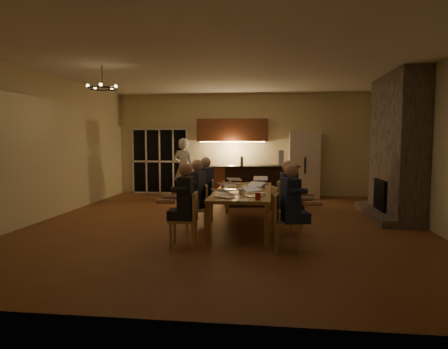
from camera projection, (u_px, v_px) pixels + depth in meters
floor at (226, 224)px, 8.33m from camera, size 9.00×9.00×0.00m
back_wall at (243, 145)px, 12.66m from camera, size 8.00×0.04×3.20m
left_wall at (43, 147)px, 8.67m from camera, size 0.04×9.00×3.20m
right_wall at (433, 148)px, 7.71m from camera, size 0.04×9.00×3.20m
ceiling at (226, 67)px, 8.05m from camera, size 8.00×9.00×0.04m
french_doors at (160, 161)px, 12.98m from camera, size 1.86×0.08×2.10m
fireplace at (396, 147)px, 8.93m from camera, size 0.58×2.50×3.20m
kitchenette at (232, 158)px, 12.41m from camera, size 2.24×0.68×2.40m
refrigerator at (304, 165)px, 12.12m from camera, size 0.90×0.68×2.00m
dining_table at (243, 208)px, 8.03m from camera, size 1.10×2.95×0.75m
bar_island at (260, 186)px, 10.57m from camera, size 2.08×0.97×1.08m
chair_left_near at (183, 219)px, 6.59m from camera, size 0.47×0.47×0.89m
chair_left_mid at (196, 209)px, 7.60m from camera, size 0.52×0.52×0.89m
chair_left_far at (203, 200)px, 8.69m from camera, size 0.52×0.52×0.89m
chair_right_near at (289, 222)px, 6.34m from camera, size 0.48×0.48×0.89m
chair_right_mid at (285, 211)px, 7.37m from camera, size 0.54×0.54×0.89m
chair_right_far at (289, 202)px, 8.44m from camera, size 0.52×0.52×0.89m
person_left_near at (186, 205)px, 6.55m from camera, size 0.63×0.63×1.38m
person_right_near at (291, 207)px, 6.34m from camera, size 0.71×0.71×1.38m
person_left_mid at (197, 195)px, 7.65m from camera, size 0.70×0.70×1.38m
person_right_mid at (287, 198)px, 7.37m from camera, size 0.67×0.67×1.38m
person_left_far at (206, 189)px, 8.68m from camera, size 0.70×0.70×1.38m
standing_person at (184, 168)px, 11.88m from camera, size 0.73×0.56×1.80m
chandelier at (102, 89)px, 7.76m from camera, size 0.58×0.58×0.03m
laptop_a at (225, 191)px, 6.97m from camera, size 0.42×0.42×0.23m
laptop_b at (255, 190)px, 7.08m from camera, size 0.42×0.42×0.23m
laptop_c at (229, 184)px, 8.02m from camera, size 0.39×0.36×0.23m
laptop_d at (254, 185)px, 7.87m from camera, size 0.41×0.39×0.23m
laptop_e at (235, 179)px, 9.09m from camera, size 0.37×0.33×0.23m
laptop_f at (260, 179)px, 9.07m from camera, size 0.32×0.28×0.23m
mug_front at (242, 190)px, 7.60m from camera, size 0.08×0.08×0.10m
mug_mid at (249, 184)px, 8.54m from camera, size 0.08×0.08×0.10m
mug_back at (230, 183)px, 8.76m from camera, size 0.08×0.08×0.10m
redcup_near at (258, 196)px, 6.68m from camera, size 0.09×0.09×0.12m
redcup_mid at (223, 184)px, 8.50m from camera, size 0.09×0.09×0.12m
redcup_far at (255, 180)px, 9.31m from camera, size 0.09×0.09×0.12m
can_silver at (241, 192)px, 7.27m from camera, size 0.06×0.06×0.12m
can_cola at (243, 180)px, 9.46m from camera, size 0.07×0.07×0.12m
can_right at (263, 186)px, 8.17m from camera, size 0.07×0.07×0.12m
plate_near at (259, 193)px, 7.44m from camera, size 0.23×0.23×0.02m
plate_left at (224, 195)px, 7.20m from camera, size 0.24×0.24×0.02m
plate_far at (263, 186)px, 8.62m from camera, size 0.23×0.23×0.02m
notepad at (243, 200)px, 6.57m from camera, size 0.17×0.23×0.01m
bar_bottle at (242, 161)px, 10.43m from camera, size 0.08×0.08×0.24m
bar_blender at (281, 158)px, 10.57m from camera, size 0.14×0.14×0.40m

